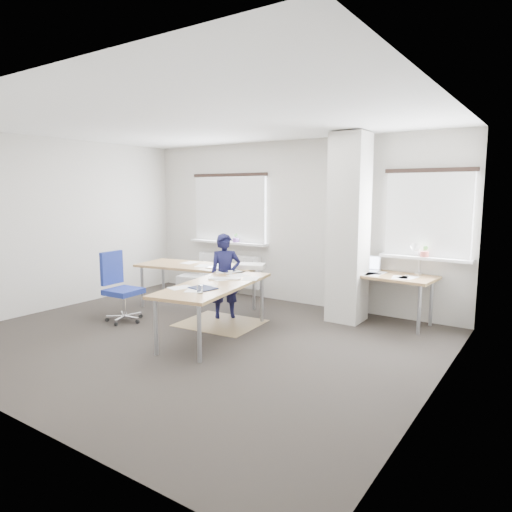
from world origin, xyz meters
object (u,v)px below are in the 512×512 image
Objects in this scene: desk_side at (386,277)px; desk_main at (208,276)px; person at (225,276)px; task_chair at (122,302)px.

desk_main is at bearing -142.77° from desk_side.
desk_main is 0.31m from person.
desk_main is 2.64m from desk_side.
person is at bearing -147.36° from desk_side.
task_chair is (-3.29, -2.15, -0.39)m from desk_side.
person reaches higher than desk_side.
desk_side is (2.23, 1.42, -0.01)m from desk_main.
desk_side is 1.38× the size of task_chair.
person is at bearing 61.13° from desk_main.
person is (-2.13, -1.13, -0.03)m from desk_side.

